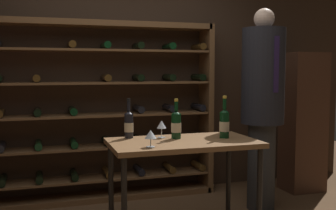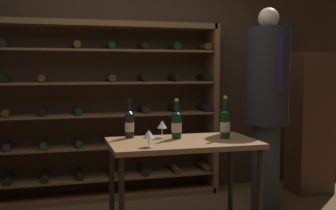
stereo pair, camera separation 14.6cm
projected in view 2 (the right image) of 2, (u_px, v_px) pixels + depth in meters
back_wall at (126, 73)px, 4.66m from camera, size 5.86×0.10×2.75m
wine_rack at (96, 113)px, 4.40m from camera, size 2.75×0.32×1.92m
tasting_table at (183, 151)px, 3.32m from camera, size 1.20×0.66×0.84m
person_host_in_suit at (267, 99)px, 4.04m from camera, size 0.43×0.44×2.01m
display_cabinet at (310, 123)px, 4.69m from camera, size 0.44×0.36×1.61m
wine_bottle_black_capsule at (177, 124)px, 3.40m from camera, size 0.08×0.08×0.33m
wine_bottle_amber_reserve at (225, 124)px, 3.41m from camera, size 0.08×0.08×0.36m
wine_bottle_red_label at (129, 124)px, 3.44m from camera, size 0.08×0.08×0.34m
wine_glass_stemmed_right at (149, 135)px, 3.02m from camera, size 0.09×0.09×0.13m
wine_glass_stemmed_left at (162, 125)px, 3.44m from camera, size 0.08×0.08×0.15m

